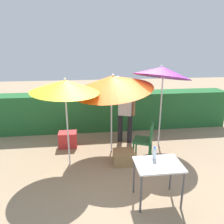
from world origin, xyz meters
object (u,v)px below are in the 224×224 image
Objects in this scene: crate_cardboard at (123,157)px; folding_table at (158,168)px; umbrella_rainbow at (112,83)px; cooler_box at (68,139)px; umbrella_orange at (65,86)px; chair_plastic at (146,139)px; umbrella_yellow at (162,72)px; bottle_water at (154,153)px; person_vendor at (125,111)px.

crate_cardboard is 1.40m from folding_table.
umbrella_rainbow reaches higher than cooler_box.
cooler_box is at bearing 140.53° from crate_cardboard.
umbrella_rainbow is 1.07× the size of umbrella_orange.
chair_plastic is at bearing 22.00° from crate_cardboard.
chair_plastic is 1.53m from folding_table.
umbrella_yellow is 2.68× the size of chair_plastic.
bottle_water is (-0.03, 0.17, 0.21)m from folding_table.
umbrella_yellow reaches higher than umbrella_orange.
cooler_box is 1.03× the size of crate_cardboard.
chair_plastic reaches higher than cooler_box.
umbrella_yellow is at bearing 71.07° from folding_table.
person_vendor is 1.45m from crate_cardboard.
person_vendor is 3.89× the size of cooler_box.
umbrella_yellow reaches higher than chair_plastic.
umbrella_orange is 2.30× the size of chair_plastic.
umbrella_rainbow is 1.17× the size of person_vendor.
umbrella_orange reaches higher than person_vendor.
person_vendor is 2.35× the size of folding_table.
umbrella_rainbow is 1.58m from chair_plastic.
crate_cardboard is at bearing -75.43° from umbrella_rainbow.
chair_plastic is at bearing -71.11° from person_vendor.
folding_table is (0.13, -2.49, -0.28)m from person_vendor.
chair_plastic is 0.71m from crate_cardboard.
chair_plastic is at bearing 82.18° from folding_table.
person_vendor reaches higher than cooler_box.
crate_cardboard is (-1.15, -0.97, -1.83)m from umbrella_yellow.
chair_plastic is 3.71× the size of bottle_water.
person_vendor is at bearing 92.99° from folding_table.
umbrella_orange is 2.52m from umbrella_yellow.
umbrella_yellow is 2.73m from folding_table.
cooler_box is 1.75m from crate_cardboard.
umbrella_rainbow is 2.04m from cooler_box.
umbrella_yellow is at bearing 68.99° from bottle_water.
umbrella_orange is at bearing 138.16° from folding_table.
umbrella_orange reaches higher than folding_table.
person_vendor is 2.32m from bottle_water.
umbrella_orange is 2.28m from bottle_water.
umbrella_yellow is 2.37m from crate_cardboard.
umbrella_rainbow is 0.92× the size of umbrella_yellow.
umbrella_rainbow is 1.37m from umbrella_yellow.
folding_table is 3.33× the size of bottle_water.
chair_plastic is (0.34, -0.98, -0.42)m from person_vendor.
umbrella_orange is 4.24× the size of cooler_box.
umbrella_rainbow is 2.34m from folding_table.
umbrella_yellow is 9.92× the size of bottle_water.
folding_table reaches higher than cooler_box.
cooler_box is at bearing 126.08° from folding_table.
crate_cardboard is (1.24, -0.19, -1.67)m from umbrella_orange.
umbrella_yellow is 3.09m from cooler_box.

